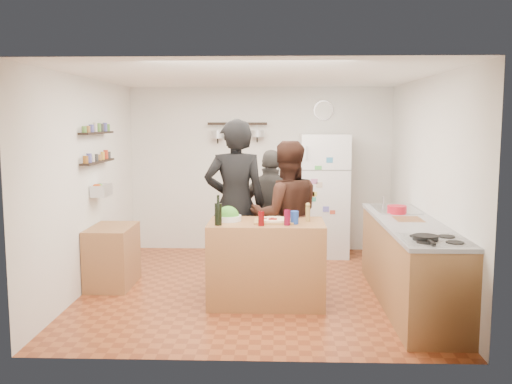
{
  "coord_description": "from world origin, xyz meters",
  "views": [
    {
      "loc": [
        0.24,
        -6.65,
        2.0
      ],
      "look_at": [
        0.0,
        0.1,
        1.15
      ],
      "focal_mm": 40.0,
      "sensor_mm": 36.0,
      "label": 1
    }
  ],
  "objects_px": {
    "salt_canister": "(295,218)",
    "person_left": "(235,204)",
    "side_table": "(112,256)",
    "wall_clock": "(323,110)",
    "red_bowl": "(397,210)",
    "fridge": "(324,195)",
    "pepper_mill": "(308,214)",
    "counter_run": "(410,264)",
    "skillet": "(426,238)",
    "salad_bowl": "(228,218)",
    "person_back": "(272,214)",
    "prep_island": "(266,263)",
    "wine_bottle": "(218,214)",
    "person_center": "(286,216)"
  },
  "relations": [
    {
      "from": "person_left",
      "to": "wall_clock",
      "type": "distance_m",
      "value": 2.63
    },
    {
      "from": "person_back",
      "to": "salad_bowl",
      "type": "bearing_deg",
      "value": 78.75
    },
    {
      "from": "red_bowl",
      "to": "prep_island",
      "type": "bearing_deg",
      "value": -160.41
    },
    {
      "from": "pepper_mill",
      "to": "wall_clock",
      "type": "bearing_deg",
      "value": 82.04
    },
    {
      "from": "pepper_mill",
      "to": "wall_clock",
      "type": "relative_size",
      "value": 0.53
    },
    {
      "from": "person_left",
      "to": "wine_bottle",
      "type": "bearing_deg",
      "value": 75.0
    },
    {
      "from": "person_left",
      "to": "person_center",
      "type": "xyz_separation_m",
      "value": [
        0.6,
        -0.06,
        -0.13
      ]
    },
    {
      "from": "pepper_mill",
      "to": "salad_bowl",
      "type": "bearing_deg",
      "value": 180.0
    },
    {
      "from": "red_bowl",
      "to": "fridge",
      "type": "distance_m",
      "value": 1.91
    },
    {
      "from": "skillet",
      "to": "side_table",
      "type": "xyz_separation_m",
      "value": [
        -3.34,
        1.55,
        -0.58
      ]
    },
    {
      "from": "red_bowl",
      "to": "fridge",
      "type": "relative_size",
      "value": 0.12
    },
    {
      "from": "pepper_mill",
      "to": "side_table",
      "type": "distance_m",
      "value": 2.47
    },
    {
      "from": "person_back",
      "to": "skillet",
      "type": "relative_size",
      "value": 7.11
    },
    {
      "from": "wine_bottle",
      "to": "side_table",
      "type": "bearing_deg",
      "value": 149.1
    },
    {
      "from": "prep_island",
      "to": "counter_run",
      "type": "xyz_separation_m",
      "value": [
        1.56,
        0.02,
        -0.01
      ]
    },
    {
      "from": "person_back",
      "to": "red_bowl",
      "type": "xyz_separation_m",
      "value": [
        1.46,
        -0.53,
        0.15
      ]
    },
    {
      "from": "salt_canister",
      "to": "side_table",
      "type": "bearing_deg",
      "value": 161.61
    },
    {
      "from": "red_bowl",
      "to": "wall_clock",
      "type": "height_order",
      "value": "wall_clock"
    },
    {
      "from": "salt_canister",
      "to": "wall_clock",
      "type": "relative_size",
      "value": 0.46
    },
    {
      "from": "person_center",
      "to": "counter_run",
      "type": "relative_size",
      "value": 0.67
    },
    {
      "from": "person_back",
      "to": "red_bowl",
      "type": "distance_m",
      "value": 1.56
    },
    {
      "from": "salad_bowl",
      "to": "person_left",
      "type": "xyz_separation_m",
      "value": [
        0.04,
        0.55,
        0.07
      ]
    },
    {
      "from": "person_center",
      "to": "wall_clock",
      "type": "xyz_separation_m",
      "value": [
        0.59,
        2.12,
        1.27
      ]
    },
    {
      "from": "counter_run",
      "to": "fridge",
      "type": "distance_m",
      "value": 2.46
    },
    {
      "from": "person_center",
      "to": "fridge",
      "type": "distance_m",
      "value": 1.88
    },
    {
      "from": "prep_island",
      "to": "wall_clock",
      "type": "distance_m",
      "value": 3.25
    },
    {
      "from": "person_center",
      "to": "person_back",
      "type": "xyz_separation_m",
      "value": [
        -0.17,
        0.53,
        -0.07
      ]
    },
    {
      "from": "skillet",
      "to": "person_back",
      "type": "bearing_deg",
      "value": 125.07
    },
    {
      "from": "wall_clock",
      "to": "prep_island",
      "type": "bearing_deg",
      "value": -107.07
    },
    {
      "from": "person_left",
      "to": "red_bowl",
      "type": "xyz_separation_m",
      "value": [
        1.89,
        -0.06,
        -0.04
      ]
    },
    {
      "from": "counter_run",
      "to": "skillet",
      "type": "distance_m",
      "value": 1.09
    },
    {
      "from": "person_left",
      "to": "side_table",
      "type": "relative_size",
      "value": 2.52
    },
    {
      "from": "salt_canister",
      "to": "fridge",
      "type": "height_order",
      "value": "fridge"
    },
    {
      "from": "prep_island",
      "to": "salt_canister",
      "type": "distance_m",
      "value": 0.62
    },
    {
      "from": "skillet",
      "to": "fridge",
      "type": "bearing_deg",
      "value": 101.26
    },
    {
      "from": "side_table",
      "to": "wall_clock",
      "type": "bearing_deg",
      "value": 37.24
    },
    {
      "from": "prep_island",
      "to": "person_center",
      "type": "height_order",
      "value": "person_center"
    },
    {
      "from": "pepper_mill",
      "to": "salt_canister",
      "type": "xyz_separation_m",
      "value": [
        -0.15,
        -0.17,
        -0.01
      ]
    },
    {
      "from": "wine_bottle",
      "to": "person_center",
      "type": "xyz_separation_m",
      "value": [
        0.72,
        0.75,
        -0.14
      ]
    },
    {
      "from": "person_left",
      "to": "prep_island",
      "type": "bearing_deg",
      "value": 115.91
    },
    {
      "from": "person_center",
      "to": "person_left",
      "type": "bearing_deg",
      "value": -14.81
    },
    {
      "from": "prep_island",
      "to": "wall_clock",
      "type": "xyz_separation_m",
      "value": [
        0.81,
        2.65,
        1.69
      ]
    },
    {
      "from": "wall_clock",
      "to": "person_left",
      "type": "bearing_deg",
      "value": -120.16
    },
    {
      "from": "wall_clock",
      "to": "counter_run",
      "type": "bearing_deg",
      "value": -74.08
    },
    {
      "from": "red_bowl",
      "to": "side_table",
      "type": "relative_size",
      "value": 0.28
    },
    {
      "from": "salad_bowl",
      "to": "fridge",
      "type": "height_order",
      "value": "fridge"
    },
    {
      "from": "salt_canister",
      "to": "red_bowl",
      "type": "height_order",
      "value": "salt_canister"
    },
    {
      "from": "wine_bottle",
      "to": "wall_clock",
      "type": "height_order",
      "value": "wall_clock"
    },
    {
      "from": "counter_run",
      "to": "pepper_mill",
      "type": "bearing_deg",
      "value": 178.4
    },
    {
      "from": "salt_canister",
      "to": "person_left",
      "type": "bearing_deg",
      "value": 133.52
    }
  ]
}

